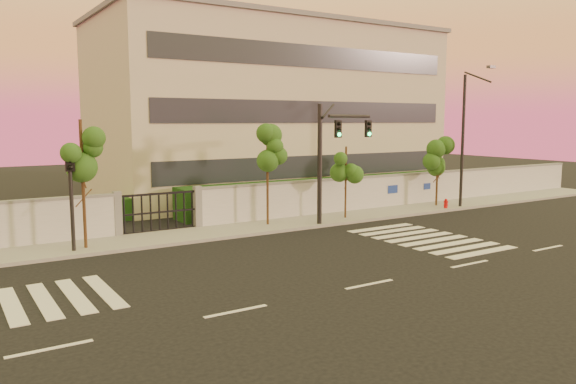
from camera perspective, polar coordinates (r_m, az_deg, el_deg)
name	(u,v)px	position (r m, az deg, el deg)	size (l,w,h in m)	color
ground	(369,284)	(19.22, 8.26, -9.28)	(120.00, 120.00, 0.00)	black
sidewalk	(229,231)	(27.78, -5.99, -3.93)	(60.00, 3.00, 0.15)	gray
perimeter_wall	(218,207)	(28.98, -7.15, -1.48)	(60.00, 0.36, 2.20)	#ADB0B5
hedge_row	(214,203)	(31.92, -7.52, -1.14)	(41.00, 4.25, 1.80)	#103812
institutional_building	(268,111)	(41.65, -2.00, 8.24)	(24.40, 12.40, 12.25)	beige
road_markings	(272,266)	(21.27, -1.69, -7.55)	(57.00, 7.62, 0.02)	silver
street_tree_c	(82,155)	(24.65, -20.18, 3.56)	(1.62, 1.29, 5.50)	#382314
street_tree_d	(268,153)	(28.51, -2.08, 3.97)	(1.52, 1.21, 5.18)	#382314
street_tree_e	(346,166)	(30.73, 5.92, 2.63)	(1.33, 1.06, 4.05)	#382314
street_tree_f	(438,158)	(36.26, 14.97, 3.32)	(1.58, 1.26, 4.22)	#382314
traffic_signal_main	(332,149)	(29.14, 4.54, 4.34)	(3.90, 1.40, 6.28)	black
traffic_signal_secondary	(71,186)	(24.31, -21.19, 0.60)	(0.35, 0.34, 4.46)	black
streetlight_east	(465,134)	(36.05, 17.57, 5.66)	(0.51, 2.07, 8.60)	black
fire_hydrant	(446,205)	(35.53, 15.74, -1.24)	(0.28, 0.27, 0.73)	#BA0C0D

